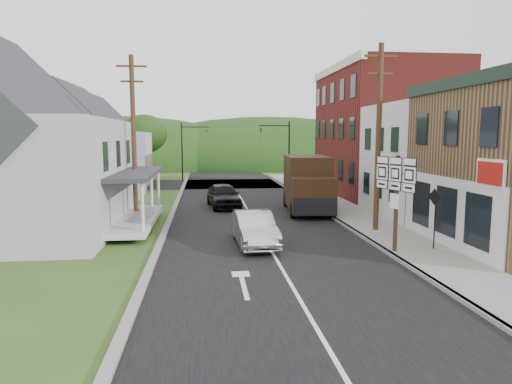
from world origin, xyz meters
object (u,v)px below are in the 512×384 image
object	(u,v)px
route_sign_cluster	(396,190)
dark_sedan	(224,196)
delivery_van	(308,184)
silver_sedan	(254,229)
warning_sign	(435,210)

from	to	relation	value
route_sign_cluster	dark_sedan	bearing A→B (deg)	97.90
delivery_van	silver_sedan	bearing A→B (deg)	-112.08
delivery_van	warning_sign	xyz separation A→B (m)	(2.88, -10.20, -0.02)
delivery_van	route_sign_cluster	world-z (taller)	route_sign_cluster
silver_sedan	route_sign_cluster	bearing A→B (deg)	-25.27
dark_sedan	route_sign_cluster	size ratio (longest dim) A/B	1.22
dark_sedan	warning_sign	size ratio (longest dim) A/B	1.87
delivery_van	route_sign_cluster	bearing A→B (deg)	-78.83
silver_sedan	route_sign_cluster	xyz separation A→B (m)	(5.35, -2.11, 1.88)
silver_sedan	warning_sign	size ratio (longest dim) A/B	1.79
delivery_van	warning_sign	bearing A→B (deg)	-69.31
dark_sedan	delivery_van	distance (m)	5.71
dark_sedan	delivery_van	xyz separation A→B (m)	(5.08, -2.41, 0.96)
route_sign_cluster	warning_sign	size ratio (longest dim) A/B	1.54
silver_sedan	warning_sign	xyz separation A→B (m)	(7.09, -1.94, 1.00)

